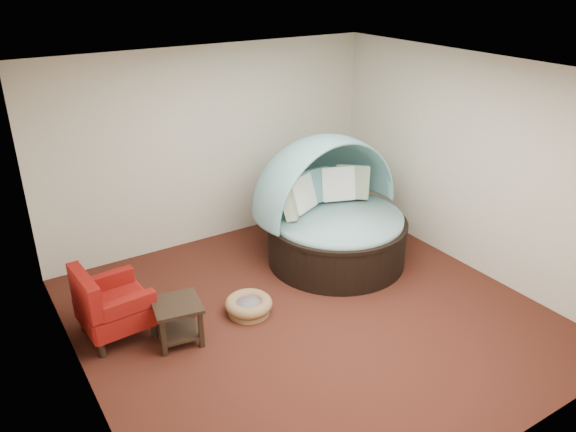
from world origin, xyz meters
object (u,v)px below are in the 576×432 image
canopy_daybed (332,205)px  side_table (178,317)px  red_armchair (110,305)px  pet_basket (249,305)px

canopy_daybed → side_table: canopy_daybed is taller
canopy_daybed → red_armchair: (-3.10, -0.16, -0.41)m
canopy_daybed → side_table: 2.65m
pet_basket → canopy_daybed: bearing=19.8°
pet_basket → side_table: size_ratio=1.26×
canopy_daybed → red_armchair: canopy_daybed is taller
red_armchair → side_table: bearing=-43.6°
pet_basket → side_table: (-0.89, -0.06, 0.21)m
pet_basket → side_table: bearing=-176.3°
canopy_daybed → red_armchair: size_ratio=2.45×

